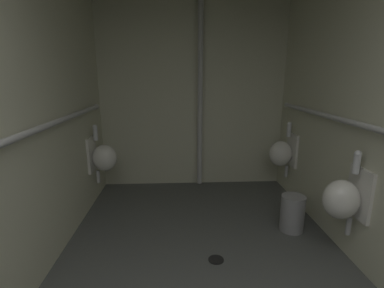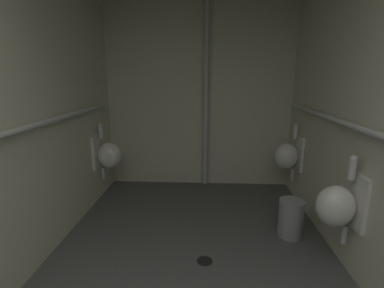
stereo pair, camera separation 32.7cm
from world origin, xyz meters
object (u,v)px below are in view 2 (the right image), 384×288
object	(u,v)px
urinal_left_mid	(108,154)
urinal_right_mid	(338,205)
floor_drain	(205,261)
standpipe_back_wall	(206,93)
urinal_right_far	(288,155)
waste_bin	(291,218)

from	to	relation	value
urinal_left_mid	urinal_right_mid	world-z (taller)	same
urinal_left_mid	floor_drain	size ratio (longest dim) A/B	5.39
urinal_left_mid	standpipe_back_wall	size ratio (longest dim) A/B	0.28
floor_drain	urinal_right_mid	bearing A→B (deg)	-3.58
urinal_left_mid	urinal_right_mid	xyz separation A→B (m)	(2.34, -1.34, 0.00)
urinal_right_far	waste_bin	size ratio (longest dim) A/B	1.95
urinal_right_far	floor_drain	distance (m)	1.82
urinal_left_mid	floor_drain	bearing A→B (deg)	-44.78
urinal_left_mid	standpipe_back_wall	bearing A→B (deg)	21.93
urinal_right_mid	waste_bin	xyz separation A→B (m)	(-0.19, 0.53, -0.41)
urinal_right_far	waste_bin	xyz separation A→B (m)	(-0.19, -0.89, -0.41)
urinal_right_mid	floor_drain	bearing A→B (deg)	176.42
urinal_right_mid	urinal_left_mid	bearing A→B (deg)	150.25
urinal_left_mid	waste_bin	size ratio (longest dim) A/B	1.95
floor_drain	standpipe_back_wall	bearing A→B (deg)	90.36
urinal_right_far	standpipe_back_wall	world-z (taller)	standpipe_back_wall
urinal_right_mid	floor_drain	size ratio (longest dim) A/B	5.39
urinal_right_far	standpipe_back_wall	xyz separation A→B (m)	(-1.07, 0.43, 0.77)
urinal_left_mid	urinal_right_far	distance (m)	2.34
waste_bin	standpipe_back_wall	bearing A→B (deg)	123.69
standpipe_back_wall	waste_bin	world-z (taller)	standpipe_back_wall
urinal_right_far	urinal_right_mid	bearing A→B (deg)	-90.00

